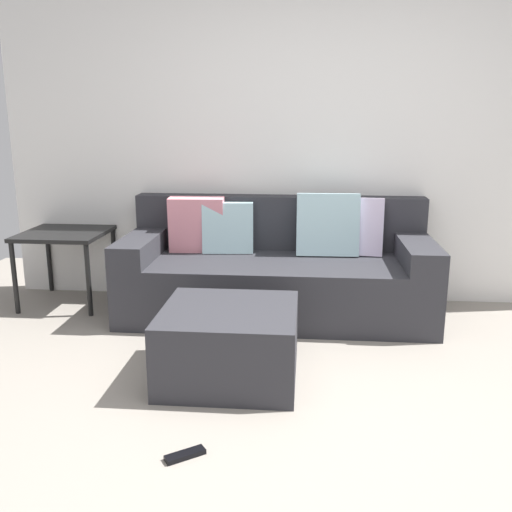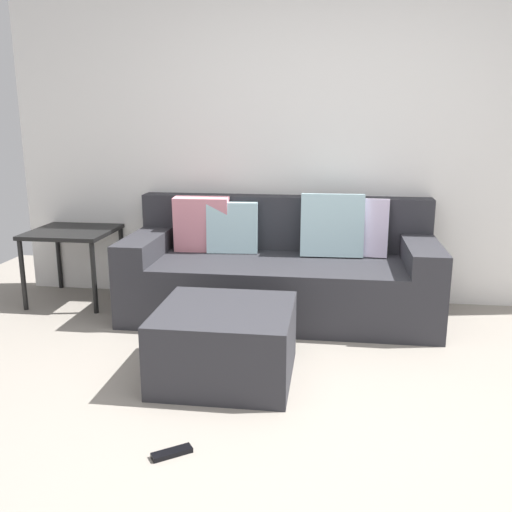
# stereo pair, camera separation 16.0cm
# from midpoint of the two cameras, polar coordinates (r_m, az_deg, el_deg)

# --- Properties ---
(ground_plane) EXTENTS (6.39, 6.39, 0.00)m
(ground_plane) POSITION_cam_midpoint_polar(r_m,az_deg,el_deg) (2.65, 7.02, -18.81)
(ground_plane) COLOR gray
(wall_back) EXTENTS (4.92, 0.10, 2.72)m
(wall_back) POSITION_cam_midpoint_polar(r_m,az_deg,el_deg) (4.44, 8.07, 12.89)
(wall_back) COLOR white
(wall_back) RESTS_ON ground_plane
(couch_sectional) EXTENTS (2.22, 0.90, 0.89)m
(couch_sectional) POSITION_cam_midpoint_polar(r_m,az_deg,el_deg) (4.16, 3.59, -1.52)
(couch_sectional) COLOR #2D2D33
(couch_sectional) RESTS_ON ground_plane
(ottoman) EXTENTS (0.74, 0.72, 0.41)m
(ottoman) POSITION_cam_midpoint_polar(r_m,az_deg,el_deg) (3.18, -1.67, -8.76)
(ottoman) COLOR #2D2D33
(ottoman) RESTS_ON ground_plane
(side_table) EXTENTS (0.62, 0.63, 0.57)m
(side_table) POSITION_cam_midpoint_polar(r_m,az_deg,el_deg) (4.62, -17.12, 1.70)
(side_table) COLOR black
(side_table) RESTS_ON ground_plane
(remote_near_ottoman) EXTENTS (0.18, 0.15, 0.02)m
(remote_near_ottoman) POSITION_cam_midpoint_polar(r_m,az_deg,el_deg) (2.60, -6.68, -19.20)
(remote_near_ottoman) COLOR black
(remote_near_ottoman) RESTS_ON ground_plane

